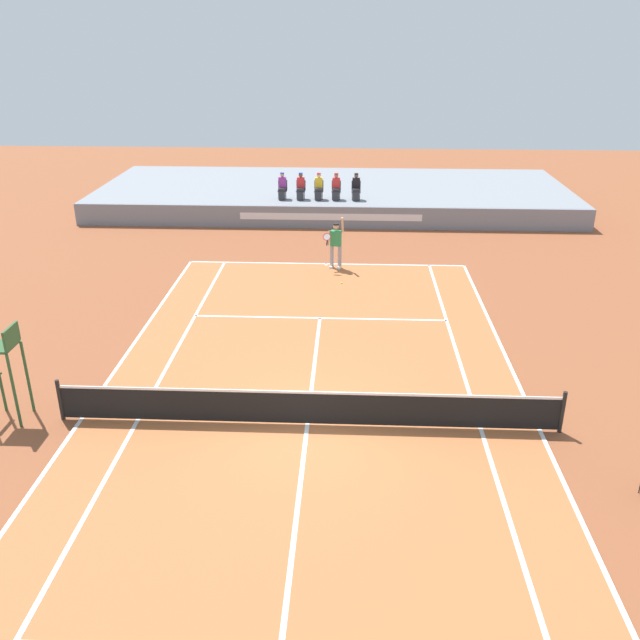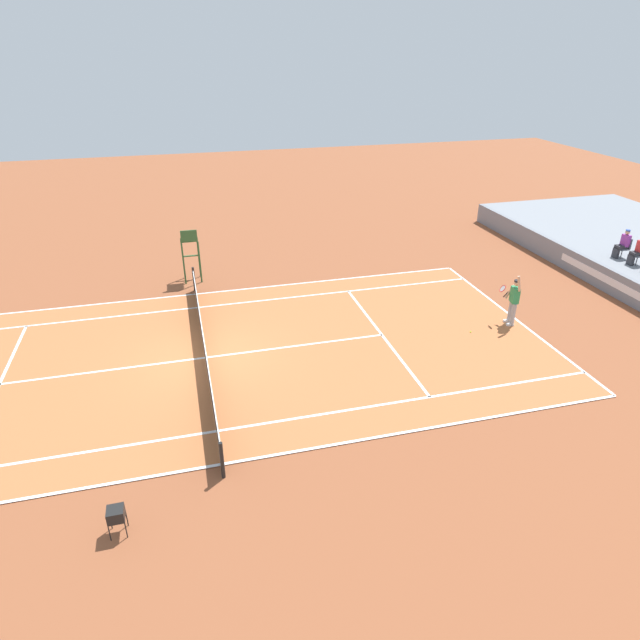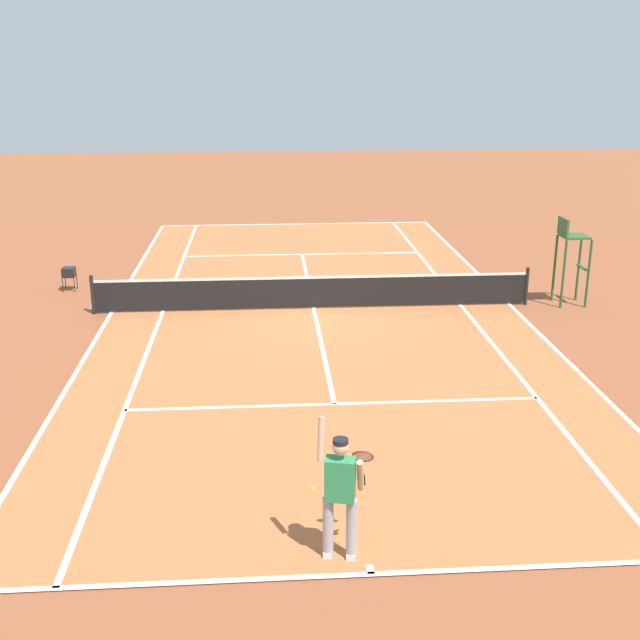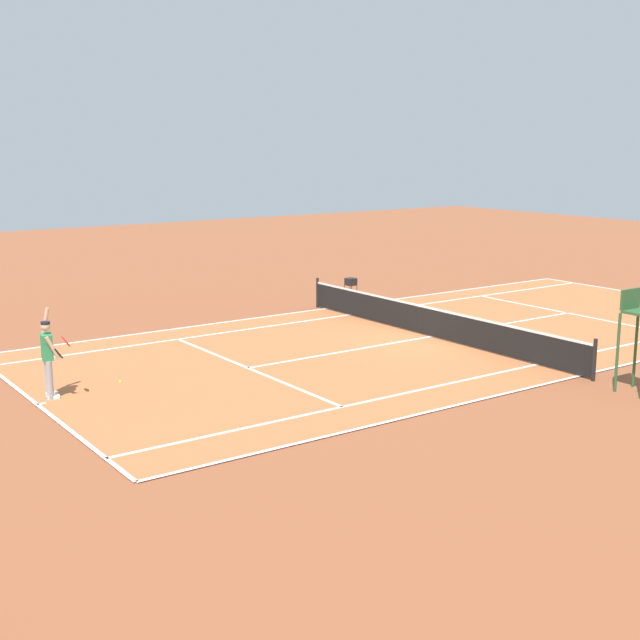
# 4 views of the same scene
# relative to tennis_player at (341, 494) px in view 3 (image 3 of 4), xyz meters

# --- Properties ---
(ground_plane) EXTENTS (80.00, 80.00, 0.00)m
(ground_plane) POSITION_rel_tennis_player_xyz_m (-0.37, -11.45, -0.99)
(ground_plane) COLOR brown
(court) EXTENTS (11.08, 23.88, 0.03)m
(court) POSITION_rel_tennis_player_xyz_m (-0.37, -11.45, -0.98)
(court) COLOR #B76638
(court) RESTS_ON ground
(net) EXTENTS (11.98, 0.10, 1.07)m
(net) POSITION_rel_tennis_player_xyz_m (-0.37, -11.45, -0.47)
(net) COLOR black
(net) RESTS_ON ground
(tennis_player) EXTENTS (0.82, 0.61, 2.08)m
(tennis_player) POSITION_rel_tennis_player_xyz_m (0.00, 0.00, 0.00)
(tennis_player) COLOR #9E9EA3
(tennis_player) RESTS_ON ground
(tennis_ball) EXTENTS (0.07, 0.07, 0.07)m
(tennis_ball) POSITION_rel_tennis_player_xyz_m (0.27, -1.80, -0.96)
(tennis_ball) COLOR #D1E533
(tennis_ball) RESTS_ON ground
(umpire_chair) EXTENTS (0.77, 0.77, 2.44)m
(umpire_chair) POSITION_rel_tennis_player_xyz_m (-7.48, -11.45, 0.56)
(umpire_chair) COLOR #2D562D
(umpire_chair) RESTS_ON ground
(ball_hopper) EXTENTS (0.36, 0.36, 0.70)m
(ball_hopper) POSITION_rel_tennis_player_xyz_m (6.73, -13.84, -0.42)
(ball_hopper) COLOR black
(ball_hopper) RESTS_ON ground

